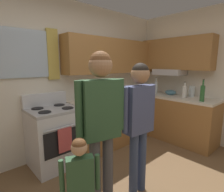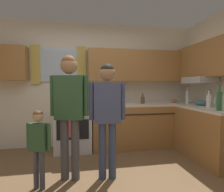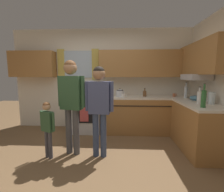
{
  "view_description": "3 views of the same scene",
  "coord_description": "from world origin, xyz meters",
  "px_view_note": "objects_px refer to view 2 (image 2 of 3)",
  "views": [
    {
      "loc": [
        -1.4,
        -0.97,
        1.56
      ],
      "look_at": [
        0.19,
        0.78,
        1.13
      ],
      "focal_mm": 28.8,
      "sensor_mm": 36.0,
      "label": 1
    },
    {
      "loc": [
        -0.24,
        -2.19,
        1.27
      ],
      "look_at": [
        0.35,
        0.93,
        1.1
      ],
      "focal_mm": 30.14,
      "sensor_mm": 36.0,
      "label": 2
    },
    {
      "loc": [
        0.52,
        -2.3,
        1.42
      ],
      "look_at": [
        0.35,
        0.87,
        1.0
      ],
      "focal_mm": 25.11,
      "sensor_mm": 36.0,
      "label": 3
    }
  ],
  "objects_px": {
    "water_pitcher": "(221,101)",
    "adult_in_plaid": "(107,107)",
    "adult_holding_child": "(69,102)",
    "bottle_wine_green": "(219,101)",
    "mug_ceramic_white": "(121,103)",
    "bottle_tall_clear": "(187,97)",
    "small_child": "(38,140)",
    "cup_terracotta": "(174,101)",
    "stovetop_kettle": "(115,100)",
    "stove_oven": "(73,127)",
    "mixing_bowl": "(201,103)",
    "bottle_squat_brown": "(143,100)"
  },
  "relations": [
    {
      "from": "bottle_squat_brown",
      "to": "cup_terracotta",
      "type": "bearing_deg",
      "value": 1.36
    },
    {
      "from": "bottle_wine_green",
      "to": "cup_terracotta",
      "type": "xyz_separation_m",
      "value": [
        -0.03,
        1.29,
        -0.11
      ]
    },
    {
      "from": "cup_terracotta",
      "to": "stovetop_kettle",
      "type": "relative_size",
      "value": 0.4
    },
    {
      "from": "stove_oven",
      "to": "stovetop_kettle",
      "type": "height_order",
      "value": "stovetop_kettle"
    },
    {
      "from": "bottle_tall_clear",
      "to": "adult_holding_child",
      "type": "bearing_deg",
      "value": -157.82
    },
    {
      "from": "adult_holding_child",
      "to": "water_pitcher",
      "type": "bearing_deg",
      "value": 5.0
    },
    {
      "from": "mug_ceramic_white",
      "to": "water_pitcher",
      "type": "distance_m",
      "value": 1.73
    },
    {
      "from": "cup_terracotta",
      "to": "stovetop_kettle",
      "type": "height_order",
      "value": "stovetop_kettle"
    },
    {
      "from": "adult_in_plaid",
      "to": "small_child",
      "type": "relative_size",
      "value": 1.6
    },
    {
      "from": "adult_in_plaid",
      "to": "cup_terracotta",
      "type": "bearing_deg",
      "value": 37.01
    },
    {
      "from": "water_pitcher",
      "to": "adult_holding_child",
      "type": "height_order",
      "value": "adult_holding_child"
    },
    {
      "from": "adult_holding_child",
      "to": "mixing_bowl",
      "type": "bearing_deg",
      "value": 14.66
    },
    {
      "from": "bottle_squat_brown",
      "to": "mug_ceramic_white",
      "type": "height_order",
      "value": "bottle_squat_brown"
    },
    {
      "from": "mixing_bowl",
      "to": "adult_holding_child",
      "type": "xyz_separation_m",
      "value": [
        -2.42,
        -0.63,
        0.11
      ]
    },
    {
      "from": "bottle_tall_clear",
      "to": "cup_terracotta",
      "type": "distance_m",
      "value": 0.31
    },
    {
      "from": "bottle_wine_green",
      "to": "mixing_bowl",
      "type": "distance_m",
      "value": 0.78
    },
    {
      "from": "cup_terracotta",
      "to": "stove_oven",
      "type": "bearing_deg",
      "value": -179.81
    },
    {
      "from": "stove_oven",
      "to": "bottle_wine_green",
      "type": "bearing_deg",
      "value": -30.56
    },
    {
      "from": "bottle_squat_brown",
      "to": "bottle_tall_clear",
      "type": "bearing_deg",
      "value": -13.46
    },
    {
      "from": "small_child",
      "to": "stove_oven",
      "type": "bearing_deg",
      "value": 73.95
    },
    {
      "from": "bottle_squat_brown",
      "to": "cup_terracotta",
      "type": "relative_size",
      "value": 1.88
    },
    {
      "from": "stove_oven",
      "to": "bottle_squat_brown",
      "type": "relative_size",
      "value": 5.37
    },
    {
      "from": "cup_terracotta",
      "to": "water_pitcher",
      "type": "height_order",
      "value": "water_pitcher"
    },
    {
      "from": "stove_oven",
      "to": "bottle_tall_clear",
      "type": "relative_size",
      "value": 3.0
    },
    {
      "from": "bottle_squat_brown",
      "to": "adult_in_plaid",
      "type": "distance_m",
      "value": 1.56
    },
    {
      "from": "mug_ceramic_white",
      "to": "mixing_bowl",
      "type": "relative_size",
      "value": 0.54
    },
    {
      "from": "bottle_tall_clear",
      "to": "adult_holding_child",
      "type": "distance_m",
      "value": 2.53
    },
    {
      "from": "stove_oven",
      "to": "small_child",
      "type": "bearing_deg",
      "value": -106.05
    },
    {
      "from": "adult_in_plaid",
      "to": "small_child",
      "type": "distance_m",
      "value": 0.95
    },
    {
      "from": "bottle_tall_clear",
      "to": "adult_holding_child",
      "type": "xyz_separation_m",
      "value": [
        -2.35,
        -0.96,
        0.01
      ]
    },
    {
      "from": "bottle_wine_green",
      "to": "mug_ceramic_white",
      "type": "xyz_separation_m",
      "value": [
        -1.26,
        1.06,
        -0.1
      ]
    },
    {
      "from": "bottle_squat_brown",
      "to": "stovetop_kettle",
      "type": "xyz_separation_m",
      "value": [
        -0.6,
        -0.03,
        0.02
      ]
    },
    {
      "from": "mixing_bowl",
      "to": "water_pitcher",
      "type": "bearing_deg",
      "value": -79.87
    },
    {
      "from": "mug_ceramic_white",
      "to": "adult_in_plaid",
      "type": "xyz_separation_m",
      "value": [
        -0.43,
        -1.03,
        0.04
      ]
    },
    {
      "from": "cup_terracotta",
      "to": "small_child",
      "type": "relative_size",
      "value": 0.11
    },
    {
      "from": "mug_ceramic_white",
      "to": "mixing_bowl",
      "type": "distance_m",
      "value": 1.53
    },
    {
      "from": "bottle_tall_clear",
      "to": "adult_in_plaid",
      "type": "distance_m",
      "value": 2.11
    },
    {
      "from": "bottle_tall_clear",
      "to": "adult_in_plaid",
      "type": "height_order",
      "value": "adult_in_plaid"
    },
    {
      "from": "water_pitcher",
      "to": "adult_holding_child",
      "type": "xyz_separation_m",
      "value": [
        -2.5,
        -0.22,
        0.04
      ]
    },
    {
      "from": "stove_oven",
      "to": "adult_in_plaid",
      "type": "height_order",
      "value": "adult_in_plaid"
    },
    {
      "from": "bottle_tall_clear",
      "to": "bottle_squat_brown",
      "type": "relative_size",
      "value": 1.79
    },
    {
      "from": "water_pitcher",
      "to": "adult_in_plaid",
      "type": "distance_m",
      "value": 2.02
    },
    {
      "from": "stove_oven",
      "to": "water_pitcher",
      "type": "bearing_deg",
      "value": -21.23
    },
    {
      "from": "stovetop_kettle",
      "to": "bottle_tall_clear",
      "type": "bearing_deg",
      "value": -6.85
    },
    {
      "from": "adult_holding_child",
      "to": "cup_terracotta",
      "type": "bearing_deg",
      "value": 28.67
    },
    {
      "from": "stovetop_kettle",
      "to": "water_pitcher",
      "type": "bearing_deg",
      "value": -29.11
    },
    {
      "from": "stove_oven",
      "to": "adult_in_plaid",
      "type": "relative_size",
      "value": 0.7
    },
    {
      "from": "bottle_wine_green",
      "to": "adult_holding_child",
      "type": "distance_m",
      "value": 2.2
    },
    {
      "from": "bottle_wine_green",
      "to": "adult_in_plaid",
      "type": "xyz_separation_m",
      "value": [
        -1.7,
        0.03,
        -0.07
      ]
    },
    {
      "from": "bottle_tall_clear",
      "to": "mug_ceramic_white",
      "type": "distance_m",
      "value": 1.42
    }
  ]
}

